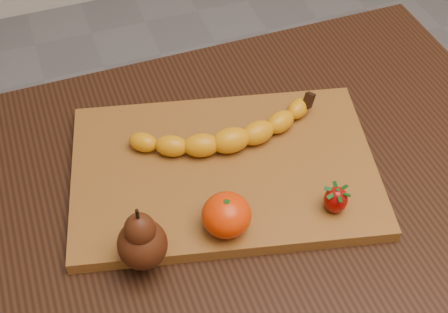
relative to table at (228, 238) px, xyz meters
name	(u,v)px	position (x,y,z in m)	size (l,w,h in m)	color
table	(228,238)	(0.00, 0.00, 0.00)	(1.00, 0.70, 0.76)	black
cutting_board	(224,170)	(0.01, 0.05, 0.11)	(0.45, 0.30, 0.02)	brown
banana	(231,140)	(0.03, 0.08, 0.14)	(0.25, 0.07, 0.04)	orange
pear	(141,236)	(-0.14, -0.07, 0.17)	(0.07, 0.07, 0.10)	#431B0A
mandarin	(226,215)	(-0.02, -0.06, 0.15)	(0.07, 0.07, 0.06)	red
strawberry	(336,199)	(0.13, -0.08, 0.14)	(0.03, 0.03, 0.04)	#950604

